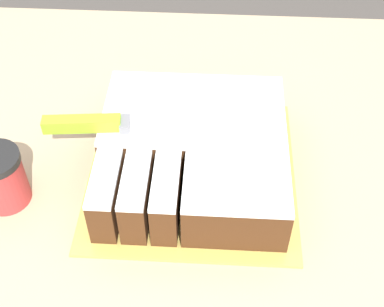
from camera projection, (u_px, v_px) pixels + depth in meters
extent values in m
cube|color=gold|center=(192.00, 172.00, 0.90)|extent=(0.34, 0.35, 0.01)
cube|color=#472814|center=(194.00, 129.00, 0.91)|extent=(0.30, 0.18, 0.08)
cube|color=white|center=(194.00, 110.00, 0.88)|extent=(0.30, 0.18, 0.01)
cube|color=#472814|center=(235.00, 201.00, 0.81)|extent=(0.16, 0.12, 0.08)
cube|color=white|center=(237.00, 182.00, 0.77)|extent=(0.16, 0.12, 0.01)
cube|color=#472814|center=(107.00, 197.00, 0.81)|extent=(0.04, 0.12, 0.08)
cube|color=white|center=(104.00, 178.00, 0.78)|extent=(0.04, 0.12, 0.01)
cube|color=#472814|center=(137.00, 198.00, 0.81)|extent=(0.04, 0.12, 0.08)
cube|color=white|center=(135.00, 179.00, 0.78)|extent=(0.04, 0.12, 0.01)
cube|color=#472814|center=(167.00, 199.00, 0.81)|extent=(0.04, 0.12, 0.08)
cube|color=white|center=(165.00, 181.00, 0.78)|extent=(0.04, 0.12, 0.01)
cube|color=silver|center=(186.00, 125.00, 0.85)|extent=(0.21, 0.05, 0.00)
cube|color=slate|center=(125.00, 124.00, 0.84)|extent=(0.02, 0.03, 0.02)
cube|color=#8CCC26|center=(82.00, 124.00, 0.84)|extent=(0.12, 0.03, 0.02)
cylinder|color=#B23333|center=(2.00, 181.00, 0.84)|extent=(0.08, 0.08, 0.09)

